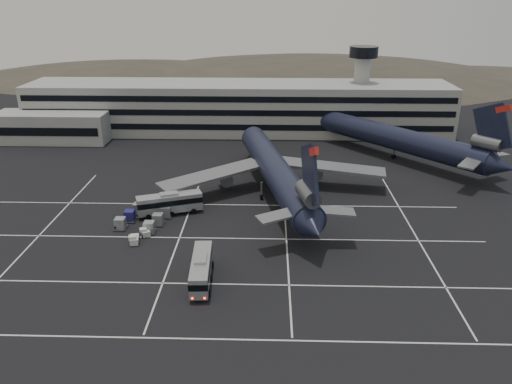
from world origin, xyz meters
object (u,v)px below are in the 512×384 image
trijet_main (276,171)px  bus_far (170,202)px  bus_near (201,268)px  tug_a (134,239)px  uld_cluster (148,214)px

trijet_main → bus_far: 22.00m
bus_near → tug_a: bus_near is taller
trijet_main → uld_cluster: 26.38m
tug_a → bus_near: bearing=-52.4°
trijet_main → tug_a: bearing=-150.4°
bus_near → bus_far: (-8.84, 22.84, 0.14)m
trijet_main → bus_near: size_ratio=5.04×
bus_far → bus_near: bearing=-178.7°
bus_near → uld_cluster: (-12.42, 20.52, -1.17)m
uld_cluster → bus_far: bearing=33.0°
bus_near → bus_far: 24.49m
bus_far → uld_cluster: size_ratio=0.87×
tug_a → uld_cluster: 9.38m
trijet_main → uld_cluster: bearing=-165.7°
tug_a → uld_cluster: bearing=78.5°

